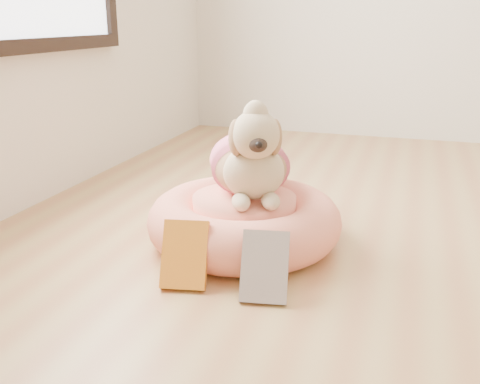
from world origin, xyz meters
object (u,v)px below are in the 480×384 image
(pet_bed, at_px, (244,221))
(dog, at_px, (251,145))
(book_white, at_px, (265,267))
(book_yellow, at_px, (185,255))

(pet_bed, height_order, dog, dog)
(pet_bed, xyz_separation_m, dog, (0.01, 0.03, 0.27))
(pet_bed, bearing_deg, book_white, -63.86)
(book_yellow, height_order, book_white, book_yellow)
(dog, distance_m, book_yellow, 0.48)
(pet_bed, xyz_separation_m, book_white, (0.17, -0.36, 0.01))
(pet_bed, distance_m, book_yellow, 0.36)
(book_white, bearing_deg, dog, 102.45)
(dog, bearing_deg, book_yellow, -126.02)
(pet_bed, relative_size, book_yellow, 3.32)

